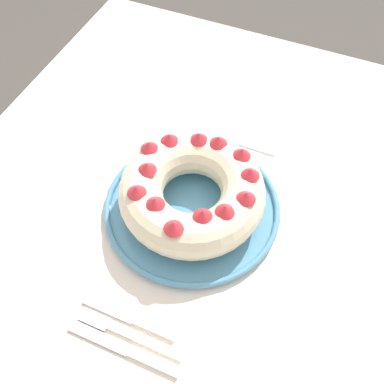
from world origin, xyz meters
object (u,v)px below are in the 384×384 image
at_px(cake_knife, 136,320).
at_px(fork, 122,332).
at_px(bundt_cake, 192,191).
at_px(serving_knife, 131,352).
at_px(napkin, 262,126).
at_px(serving_dish, 192,207).

bearing_deg(cake_knife, fork, 163.75).
xyz_separation_m(bundt_cake, serving_knife, (-0.30, -0.02, -0.06)).
distance_m(bundt_cake, fork, 0.28).
distance_m(serving_knife, cake_knife, 0.05).
height_order(serving_knife, cake_knife, same).
height_order(bundt_cake, fork, bundt_cake).
bearing_deg(bundt_cake, serving_knife, -176.53).
xyz_separation_m(fork, napkin, (0.55, -0.07, -0.00)).
bearing_deg(bundt_cake, serving_dish, 169.07).
relative_size(fork, serving_knife, 0.95).
relative_size(fork, cake_knife, 1.08).
relative_size(serving_dish, bundt_cake, 1.25).
xyz_separation_m(fork, cake_knife, (0.03, -0.01, -0.00)).
bearing_deg(serving_dish, fork, 177.73).
bearing_deg(napkin, serving_knife, 176.01).
bearing_deg(napkin, serving_dish, 168.04).
bearing_deg(fork, cake_knife, -24.43).
bearing_deg(serving_knife, napkin, -0.73).
height_order(serving_knife, napkin, serving_knife).
height_order(fork, cake_knife, cake_knife).
xyz_separation_m(cake_knife, napkin, (0.53, -0.06, -0.00)).
bearing_deg(cake_knife, napkin, 0.32).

